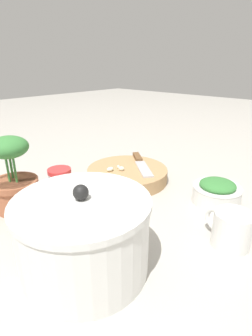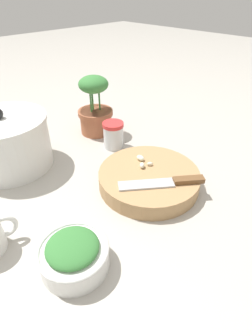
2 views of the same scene
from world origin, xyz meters
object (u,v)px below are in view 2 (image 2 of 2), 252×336
herb_bowl (74,254)px  spice_jar (113,135)px  garlic_cloves (142,161)px  stock_pot (7,142)px  chef_knife (167,182)px  potted_herb (95,109)px  cutting_board (149,179)px

herb_bowl → spice_jar: spice_jar is taller
garlic_cloves → stock_pot: stock_pot is taller
chef_knife → spice_jar: bearing=22.9°
chef_knife → potted_herb: bearing=23.7°
chef_knife → potted_herb: 0.42m
cutting_board → chef_knife: (-0.01, -0.06, 0.03)m
spice_jar → stock_pot: stock_pot is taller
spice_jar → cutting_board: bearing=-108.4°
potted_herb → herb_bowl: bearing=-134.3°
cutting_board → spice_jar: size_ratio=3.07×
spice_jar → potted_herb: 0.13m
garlic_cloves → herb_bowl: herb_bowl is taller
cutting_board → stock_pot: bearing=121.0°
spice_jar → stock_pot: size_ratio=0.35×
stock_pot → cutting_board: bearing=-59.0°
spice_jar → potted_herb: potted_herb is taller
chef_knife → stock_pot: size_ratio=0.74×
spice_jar → potted_herb: (0.03, 0.12, 0.04)m
spice_jar → herb_bowl: bearing=-142.5°
garlic_cloves → chef_knife: bearing=-102.8°
herb_bowl → stock_pot: (0.07, 0.42, 0.04)m
spice_jar → stock_pot: bearing=153.7°
potted_herb → spice_jar: bearing=-103.1°
herb_bowl → potted_herb: bearing=45.7°
garlic_cloves → spice_jar: (0.05, 0.18, -0.01)m
chef_knife → stock_pot: 0.47m
cutting_board → herb_bowl: bearing=-168.1°
herb_bowl → garlic_cloves: bearing=18.3°
garlic_cloves → stock_pot: 0.39m
garlic_cloves → stock_pot: (-0.23, 0.32, 0.03)m
garlic_cloves → stock_pot: size_ratio=0.23×
chef_knife → garlic_cloves: garlic_cloves is taller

